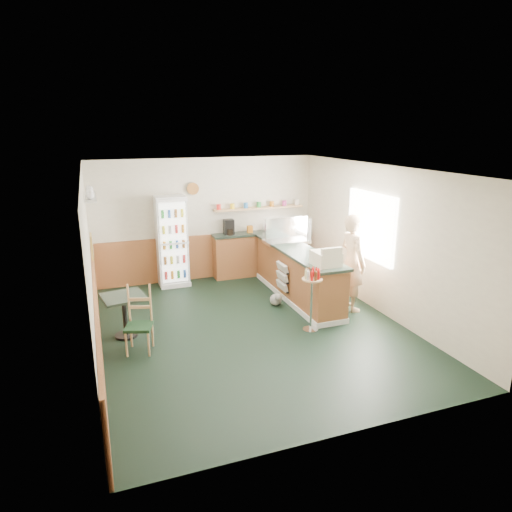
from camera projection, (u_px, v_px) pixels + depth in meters
name	position (u px, v px, depth m)	size (l,w,h in m)	color
ground	(252.00, 328.00, 7.83)	(6.00, 6.00, 0.00)	black
room_envelope	(226.00, 234.00, 8.00)	(5.04, 6.02, 2.72)	beige
service_counter	(297.00, 276.00, 9.12)	(0.68, 3.01, 1.01)	#A66135
back_counter	(260.00, 251.00, 10.60)	(2.24, 0.42, 1.69)	#A66135
drinks_fridge	(172.00, 241.00, 9.76)	(0.64, 0.54, 1.94)	silver
display_case	(287.00, 231.00, 9.41)	(0.92, 0.48, 0.52)	silver
cash_register	(326.00, 258.00, 7.92)	(0.43, 0.45, 0.25)	beige
shopkeeper	(352.00, 263.00, 8.43)	(0.61, 0.44, 1.83)	tan
condiment_stand	(312.00, 289.00, 7.56)	(0.34, 0.34, 1.07)	silver
newspaper_rack	(282.00, 277.00, 8.93)	(0.09, 0.47, 0.55)	black
cafe_table	(124.00, 308.00, 7.40)	(0.74, 0.74, 0.71)	black
cafe_chair	(138.00, 317.00, 6.95)	(0.48, 0.49, 1.04)	black
dog_doorstop	(276.00, 299.00, 8.79)	(0.23, 0.30, 0.28)	gray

